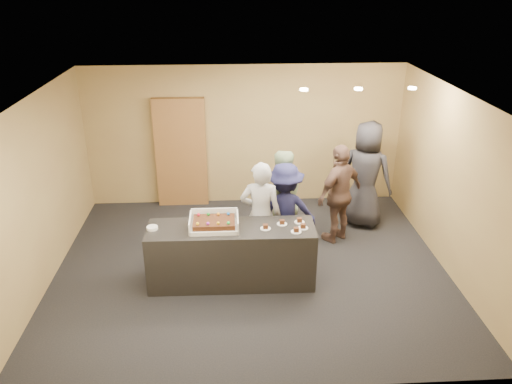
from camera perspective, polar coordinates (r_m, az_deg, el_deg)
room at (r=7.25m, az=-0.60°, el=0.45°), size 6.04×6.00×2.70m
serving_counter at (r=7.34m, az=-2.82°, el=-7.20°), size 2.41×0.73×0.90m
storage_cabinet at (r=9.64m, az=-8.57°, el=4.43°), size 0.96×0.15×2.12m
cake_box at (r=7.12m, az=-4.80°, el=-3.71°), size 0.69×0.48×0.20m
sheet_cake at (r=7.07m, az=-4.82°, el=-3.44°), size 0.59×0.40×0.11m
plate_stack at (r=7.21m, az=-11.78°, el=-4.03°), size 0.16×0.16×0.04m
slice_a at (r=7.07m, az=1.09°, el=-4.05°), size 0.15×0.15×0.07m
slice_b at (r=7.20m, az=2.99°, el=-3.53°), size 0.15×0.15×0.07m
slice_c at (r=7.01m, az=4.62°, el=-4.40°), size 0.15×0.15×0.07m
slice_d at (r=7.27m, az=4.99°, el=-3.30°), size 0.15×0.15×0.07m
slice_e at (r=7.11m, az=5.39°, el=-3.97°), size 0.15×0.15×0.07m
person_server_grey at (r=7.55m, az=0.54°, el=-2.68°), size 0.67×0.49×1.72m
person_sage_man at (r=8.07m, az=2.80°, el=-0.93°), size 0.91×0.76×1.70m
person_navy_man at (r=7.81m, az=3.27°, el=-2.27°), size 1.08×0.68×1.59m
person_brown_extra at (r=8.39m, az=9.53°, el=-0.20°), size 1.05×0.94×1.71m
person_dark_suit at (r=8.98m, az=12.42°, el=1.96°), size 1.12×1.02×1.92m
ceiling_spotlights at (r=7.56m, az=11.63°, el=11.48°), size 1.72×0.12×0.03m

